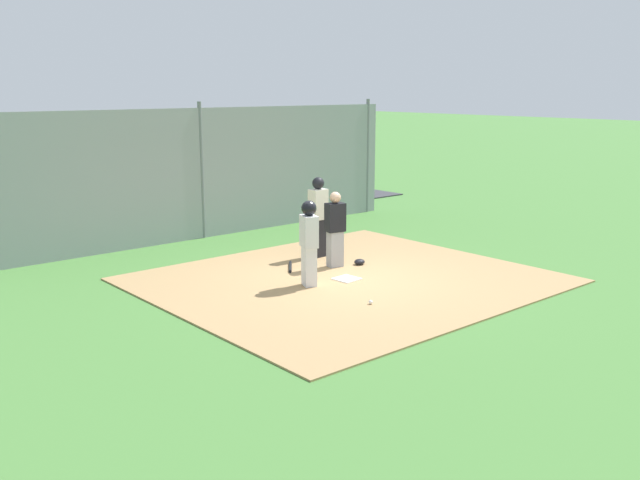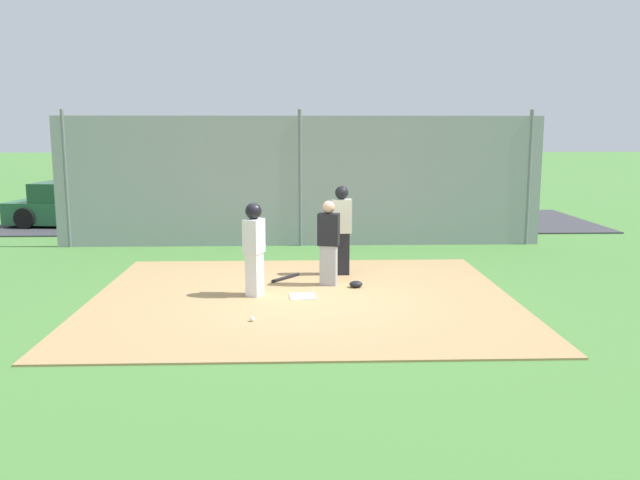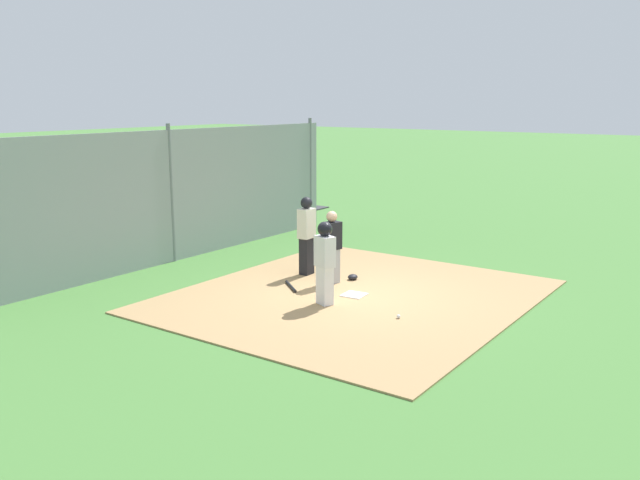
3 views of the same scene
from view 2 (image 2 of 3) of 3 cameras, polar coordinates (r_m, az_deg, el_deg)
name	(u,v)px [view 2 (image 2 of 3)]	position (r m, az deg, el deg)	size (l,w,h in m)	color
ground_plane	(302,299)	(11.48, -1.52, -5.06)	(140.00, 140.00, 0.00)	#477A38
dirt_infield	(302,298)	(11.48, -1.52, -4.98)	(7.20, 6.40, 0.03)	#A88456
home_plate	(302,296)	(11.47, -1.52, -4.86)	(0.44, 0.44, 0.02)	white
catcher	(329,242)	(12.19, 0.74, -0.15)	(0.43, 0.34, 1.57)	#9E9EA3
umpire	(342,228)	(13.06, 1.86, 1.02)	(0.39, 0.27, 1.76)	black
runner	(254,243)	(11.45, -5.69, -0.28)	(0.38, 0.45, 1.62)	silver
baseball_bat	(286,278)	(12.81, -2.96, -3.24)	(0.06, 0.06, 0.78)	black
catcher_mask	(356,284)	(12.15, 3.10, -3.81)	(0.24, 0.20, 0.12)	black
baseball	(252,319)	(10.11, -5.85, -6.76)	(0.07, 0.07, 0.07)	white
backstop_fence	(300,181)	(16.42, -1.71, 5.05)	(12.00, 0.10, 3.35)	#93999E
parking_lot	(300,222)	(20.71, -1.75, 1.59)	(18.00, 5.20, 0.04)	#38383D
parked_car_red	(184,203)	(20.98, -11.58, 3.13)	(4.34, 2.19, 1.28)	maroon
parked_car_green	(81,206)	(21.02, -19.80, 2.77)	(4.38, 2.28, 1.28)	#235B38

